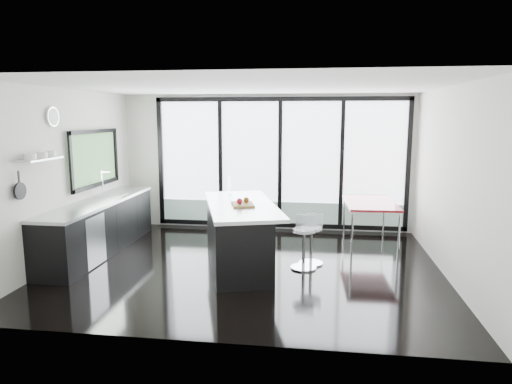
# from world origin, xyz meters

# --- Properties ---
(floor) EXTENTS (6.00, 5.00, 0.00)m
(floor) POSITION_xyz_m (0.00, 0.00, 0.00)
(floor) COLOR black
(floor) RESTS_ON ground
(ceiling) EXTENTS (6.00, 5.00, 0.00)m
(ceiling) POSITION_xyz_m (0.00, 0.00, 2.80)
(ceiling) COLOR white
(ceiling) RESTS_ON wall_back
(wall_back) EXTENTS (6.00, 0.09, 2.80)m
(wall_back) POSITION_xyz_m (0.27, 2.47, 1.27)
(wall_back) COLOR silver
(wall_back) RESTS_ON ground
(wall_front) EXTENTS (6.00, 0.00, 2.80)m
(wall_front) POSITION_xyz_m (0.00, -2.50, 1.40)
(wall_front) COLOR silver
(wall_front) RESTS_ON ground
(wall_left) EXTENTS (0.26, 5.00, 2.80)m
(wall_left) POSITION_xyz_m (-2.97, 0.27, 1.56)
(wall_left) COLOR silver
(wall_left) RESTS_ON ground
(wall_right) EXTENTS (0.00, 5.00, 2.80)m
(wall_right) POSITION_xyz_m (3.00, 0.00, 1.40)
(wall_right) COLOR silver
(wall_right) RESTS_ON ground
(counter_cabinets) EXTENTS (0.69, 3.24, 1.36)m
(counter_cabinets) POSITION_xyz_m (-2.67, 0.40, 0.46)
(counter_cabinets) COLOR black
(counter_cabinets) RESTS_ON floor
(island) EXTENTS (1.68, 2.63, 1.29)m
(island) POSITION_xyz_m (-0.18, 0.08, 0.51)
(island) COLOR black
(island) RESTS_ON floor
(bar_stool_near) EXTENTS (0.46, 0.46, 0.64)m
(bar_stool_near) POSITION_xyz_m (0.89, 0.01, 0.32)
(bar_stool_near) COLOR silver
(bar_stool_near) RESTS_ON floor
(bar_stool_far) EXTENTS (0.48, 0.48, 0.62)m
(bar_stool_far) POSITION_xyz_m (1.00, 0.25, 0.31)
(bar_stool_far) COLOR silver
(bar_stool_far) RESTS_ON floor
(red_table) EXTENTS (0.94, 1.56, 0.82)m
(red_table) POSITION_xyz_m (2.04, 1.48, 0.41)
(red_table) COLOR maroon
(red_table) RESTS_ON floor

